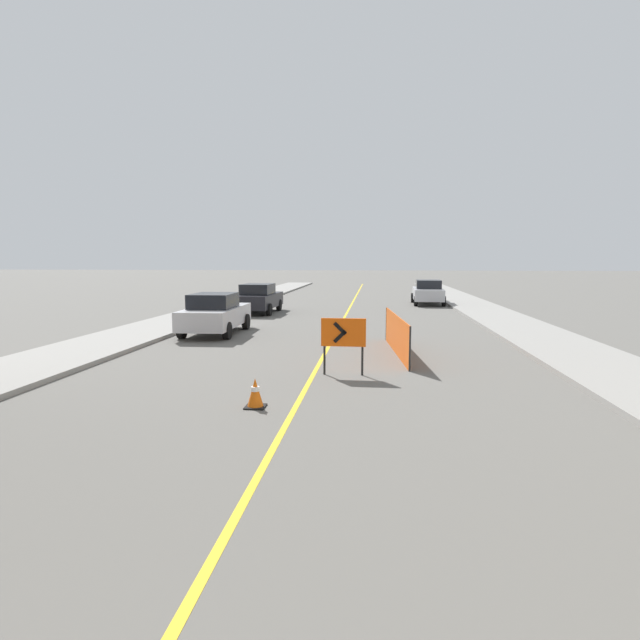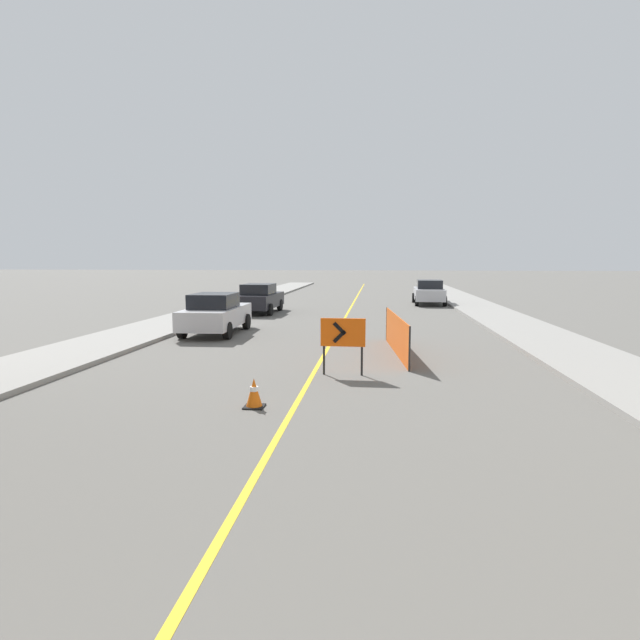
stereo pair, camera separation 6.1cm
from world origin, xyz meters
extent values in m
cube|color=gold|center=(0.00, 36.04, 0.00)|extent=(0.12, 72.08, 0.01)
cube|color=gray|center=(-7.54, 36.04, 0.07)|extent=(2.93, 72.08, 0.14)
cube|color=gray|center=(7.54, 36.04, 0.07)|extent=(2.93, 72.08, 0.14)
cube|color=black|center=(-0.78, 21.39, 0.01)|extent=(0.39, 0.39, 0.03)
cone|color=orange|center=(-0.78, 21.39, 0.31)|extent=(0.31, 0.31, 0.55)
cylinder|color=white|center=(-0.78, 21.39, 0.37)|extent=(0.16, 0.16, 0.09)
cube|color=#EF560C|center=(0.75, 24.36, 1.08)|extent=(1.12, 0.07, 0.71)
cube|color=black|center=(0.67, 24.32, 1.18)|extent=(0.34, 0.02, 0.34)
cube|color=black|center=(0.67, 24.32, 0.98)|extent=(0.34, 0.02, 0.34)
cylinder|color=black|center=(0.28, 24.36, 0.36)|extent=(0.06, 0.06, 0.73)
cylinder|color=black|center=(1.23, 24.36, 0.36)|extent=(0.06, 0.06, 0.73)
cube|color=#EF560C|center=(2.19, 27.44, 0.59)|extent=(0.52, 5.05, 1.18)
cylinder|color=#262626|center=(2.43, 24.92, 0.59)|extent=(0.05, 0.05, 1.18)
cylinder|color=#262626|center=(1.94, 29.96, 0.59)|extent=(0.05, 0.05, 1.18)
cube|color=#B7B7BC|center=(-4.65, 30.83, 0.68)|extent=(1.89, 4.34, 0.72)
cube|color=black|center=(-4.65, 30.61, 1.31)|extent=(1.57, 1.97, 0.55)
cylinder|color=black|center=(-5.51, 32.16, 0.32)|extent=(0.23, 0.64, 0.64)
cylinder|color=black|center=(-3.80, 32.16, 0.32)|extent=(0.23, 0.64, 0.64)
cylinder|color=black|center=(-5.51, 29.49, 0.32)|extent=(0.23, 0.64, 0.64)
cylinder|color=black|center=(-3.80, 29.49, 0.32)|extent=(0.23, 0.64, 0.64)
cube|color=black|center=(-4.77, 38.56, 0.68)|extent=(1.90, 4.34, 0.72)
cube|color=black|center=(-4.77, 38.34, 1.31)|extent=(1.58, 1.97, 0.55)
cylinder|color=black|center=(-5.62, 39.89, 0.32)|extent=(0.24, 0.65, 0.64)
cylinder|color=black|center=(-3.91, 39.89, 0.32)|extent=(0.24, 0.65, 0.64)
cylinder|color=black|center=(-5.62, 37.22, 0.32)|extent=(0.24, 0.65, 0.64)
cylinder|color=black|center=(-3.91, 37.22, 0.32)|extent=(0.24, 0.65, 0.64)
cube|color=#B7B7BC|center=(4.90, 44.95, 0.68)|extent=(1.95, 4.36, 0.72)
cube|color=black|center=(4.90, 44.73, 1.31)|extent=(1.60, 1.99, 0.55)
cylinder|color=black|center=(4.05, 46.28, 0.32)|extent=(0.24, 0.65, 0.64)
cylinder|color=black|center=(5.76, 46.28, 0.32)|extent=(0.24, 0.65, 0.64)
cylinder|color=black|center=(4.05, 43.61, 0.32)|extent=(0.24, 0.65, 0.64)
cylinder|color=black|center=(5.76, 43.61, 0.32)|extent=(0.24, 0.65, 0.64)
camera|label=1|loc=(1.53, 12.10, 2.87)|focal=28.00mm
camera|label=2|loc=(1.59, 12.11, 2.87)|focal=28.00mm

